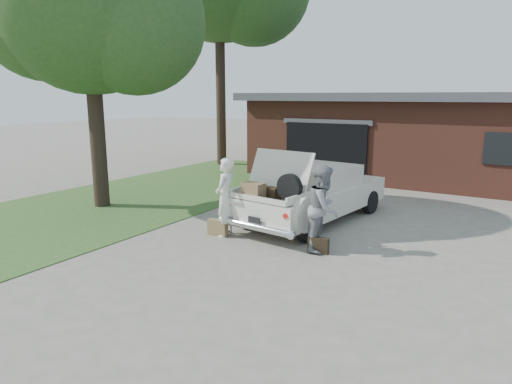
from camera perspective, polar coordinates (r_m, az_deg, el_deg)
The scene contains 9 objects.
ground at distance 9.92m, azimuth -1.83°, elevation -6.84°, with size 90.00×90.00×0.00m, color gray.
grass_strip at distance 15.55m, azimuth -12.71°, elevation -0.16°, with size 6.00×16.00×0.02m, color #2D4C1E.
house at distance 19.81m, azimuth 19.42°, elevation 6.88°, with size 12.80×7.80×3.30m.
tree_left at distance 14.00m, azimuth -20.03°, elevation 20.90°, with size 5.94×5.17×8.37m.
sedan at distance 11.85m, azimuth 7.09°, elevation -0.19°, with size 2.46×5.11×1.96m.
woman_left at distance 10.49m, azimuth -3.87°, elevation -0.65°, with size 0.67×0.44×1.83m, color white.
woman_right at distance 9.59m, azimuth 8.46°, elevation -2.01°, with size 0.88×0.68×1.81m, color gray.
suitcase_left at distance 10.66m, azimuth -4.81°, elevation -4.47°, with size 0.49×0.16×0.38m, color olive.
suitcase_right at distance 9.58m, azimuth 7.81°, elevation -6.60°, with size 0.43×0.14×0.33m, color black.
Camera 1 is at (5.20, -7.83, 3.20)m, focal length 32.00 mm.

